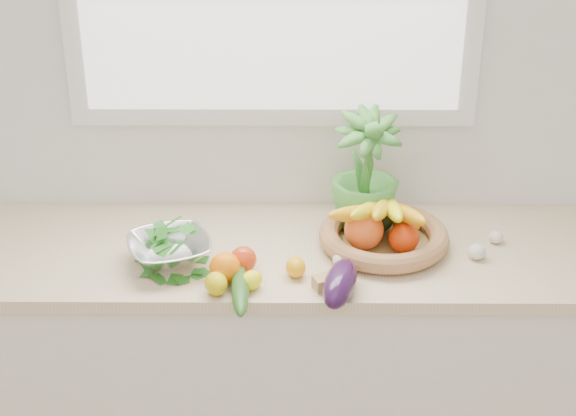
{
  "coord_description": "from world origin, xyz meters",
  "views": [
    {
      "loc": [
        0.07,
        -0.43,
        2.28
      ],
      "look_at": [
        0.05,
        1.93,
        1.05
      ],
      "focal_mm": 55.0,
      "sensor_mm": 36.0,
      "label": 1
    }
  ],
  "objects_px": {
    "apple": "(243,259)",
    "eggplant": "(340,283)",
    "cucumber": "(240,289)",
    "fruit_basket": "(383,230)",
    "potted_herb": "(365,171)",
    "colander_with_spinach": "(169,245)"
  },
  "relations": [
    {
      "from": "eggplant",
      "to": "cucumber",
      "type": "bearing_deg",
      "value": 180.0
    },
    {
      "from": "eggplant",
      "to": "colander_with_spinach",
      "type": "relative_size",
      "value": 0.74
    },
    {
      "from": "apple",
      "to": "colander_with_spinach",
      "type": "distance_m",
      "value": 0.23
    },
    {
      "from": "eggplant",
      "to": "colander_with_spinach",
      "type": "distance_m",
      "value": 0.54
    },
    {
      "from": "potted_herb",
      "to": "fruit_basket",
      "type": "relative_size",
      "value": 0.78
    },
    {
      "from": "apple",
      "to": "potted_herb",
      "type": "height_order",
      "value": "potted_herb"
    },
    {
      "from": "cucumber",
      "to": "colander_with_spinach",
      "type": "height_order",
      "value": "colander_with_spinach"
    },
    {
      "from": "apple",
      "to": "fruit_basket",
      "type": "xyz_separation_m",
      "value": [
        0.43,
        0.15,
        0.02
      ]
    },
    {
      "from": "cucumber",
      "to": "colander_with_spinach",
      "type": "xyz_separation_m",
      "value": [
        -0.22,
        0.18,
        0.04
      ]
    },
    {
      "from": "eggplant",
      "to": "colander_with_spinach",
      "type": "xyz_separation_m",
      "value": [
        -0.5,
        0.18,
        0.02
      ]
    },
    {
      "from": "eggplant",
      "to": "cucumber",
      "type": "distance_m",
      "value": 0.28
    },
    {
      "from": "apple",
      "to": "eggplant",
      "type": "height_order",
      "value": "eggplant"
    },
    {
      "from": "cucumber",
      "to": "fruit_basket",
      "type": "relative_size",
      "value": 0.54
    },
    {
      "from": "cucumber",
      "to": "potted_herb",
      "type": "relative_size",
      "value": 0.7
    },
    {
      "from": "eggplant",
      "to": "potted_herb",
      "type": "bearing_deg",
      "value": 76.65
    },
    {
      "from": "colander_with_spinach",
      "to": "cucumber",
      "type": "bearing_deg",
      "value": -39.67
    },
    {
      "from": "apple",
      "to": "eggplant",
      "type": "bearing_deg",
      "value": -26.6
    },
    {
      "from": "apple",
      "to": "eggplant",
      "type": "relative_size",
      "value": 0.34
    },
    {
      "from": "eggplant",
      "to": "fruit_basket",
      "type": "height_order",
      "value": "fruit_basket"
    },
    {
      "from": "cucumber",
      "to": "fruit_basket",
      "type": "xyz_separation_m",
      "value": [
        0.43,
        0.29,
        0.03
      ]
    },
    {
      "from": "eggplant",
      "to": "colander_with_spinach",
      "type": "bearing_deg",
      "value": 159.98
    },
    {
      "from": "potted_herb",
      "to": "colander_with_spinach",
      "type": "bearing_deg",
      "value": -161.11
    }
  ]
}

